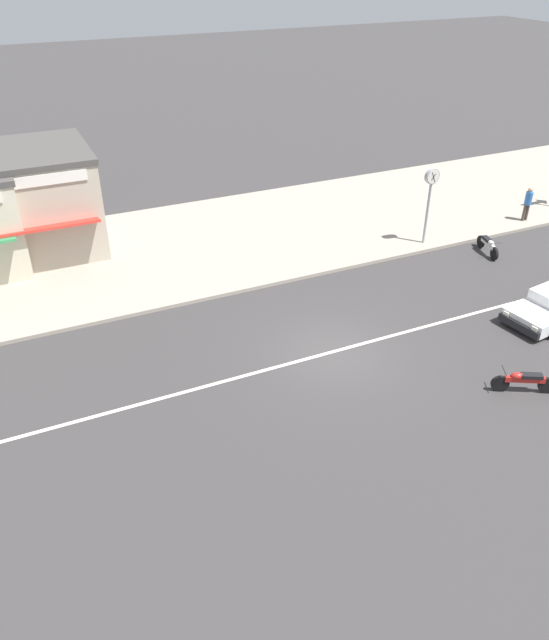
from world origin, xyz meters
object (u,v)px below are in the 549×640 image
object	(u,v)px
motorcycle_1	(524,381)
shopfront_corner_warung	(21,202)
pedestrian_near_clock	(528,201)
motorcycle_0	(488,245)
street_clock	(431,188)

from	to	relation	value
motorcycle_1	shopfront_corner_warung	size ratio (longest dim) A/B	0.29
pedestrian_near_clock	shopfront_corner_warung	size ratio (longest dim) A/B	0.27
pedestrian_near_clock	shopfront_corner_warung	xyz separation A→B (m)	(-22.50, 6.71, 1.23)
motorcycle_1	shopfront_corner_warung	xyz separation A→B (m)	(-12.68, 16.96, 1.94)
motorcycle_0	shopfront_corner_warung	bearing A→B (deg)	154.84
motorcycle_0	pedestrian_near_clock	xyz separation A→B (m)	(4.02, 1.97, 0.71)
motorcycle_0	motorcycle_1	distance (m)	10.11
motorcycle_0	shopfront_corner_warung	size ratio (longest dim) A/B	0.29
motorcycle_0	motorcycle_1	world-z (taller)	same
motorcycle_0	motorcycle_1	xyz separation A→B (m)	(-5.80, -8.28, 0.00)
motorcycle_0	street_clock	world-z (taller)	street_clock
motorcycle_0	street_clock	size ratio (longest dim) A/B	0.53
shopfront_corner_warung	pedestrian_near_clock	bearing A→B (deg)	-16.60
motorcycle_0	motorcycle_1	size ratio (longest dim) A/B	1.01
motorcycle_1	shopfront_corner_warung	bearing A→B (deg)	126.79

